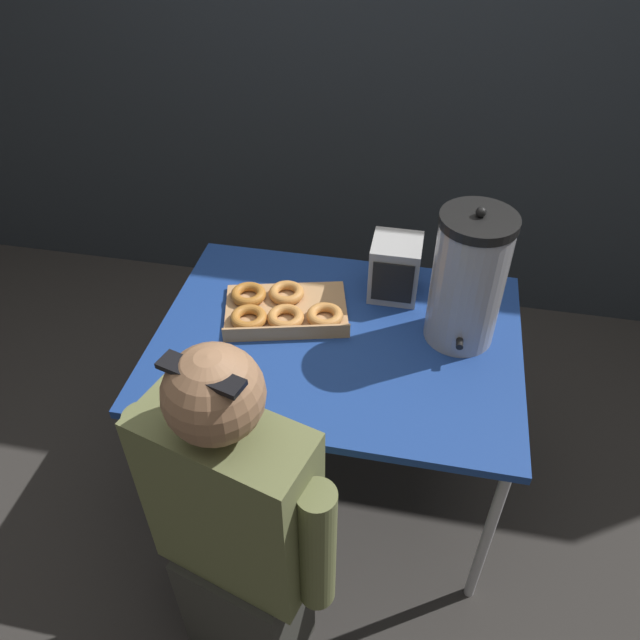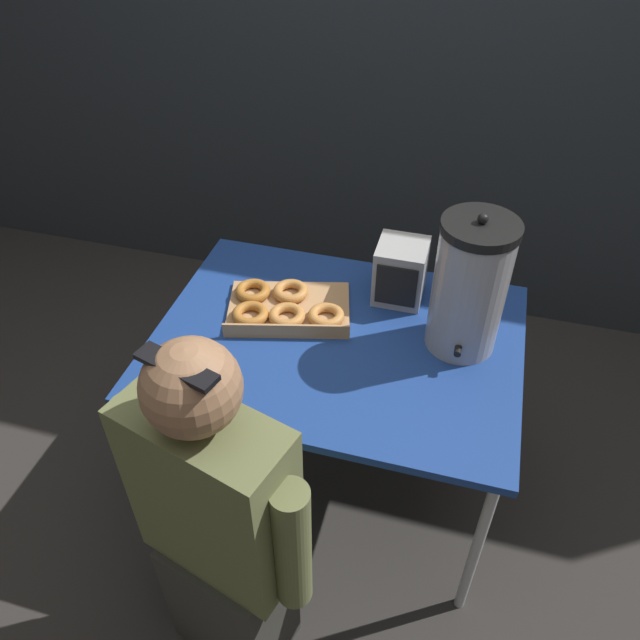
% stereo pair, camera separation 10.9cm
% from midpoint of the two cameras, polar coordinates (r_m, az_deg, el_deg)
% --- Properties ---
extents(ground_plane, '(12.00, 12.00, 0.00)m').
position_cam_midpoint_polar(ground_plane, '(2.45, -0.02, -13.87)').
color(ground_plane, '#2D2B28').
extents(back_wall, '(6.00, 0.11, 2.66)m').
position_cam_midpoint_polar(back_wall, '(2.70, 5.54, 26.45)').
color(back_wall, '#23282D').
rests_on(back_wall, ground).
extents(folding_table, '(1.12, 0.83, 0.70)m').
position_cam_midpoint_polar(folding_table, '(1.95, -0.03, -2.64)').
color(folding_table, navy).
rests_on(folding_table, ground).
extents(donut_box, '(0.44, 0.35, 0.05)m').
position_cam_midpoint_polar(donut_box, '(1.99, -5.06, 0.94)').
color(donut_box, tan).
rests_on(donut_box, folding_table).
extents(coffee_urn, '(0.22, 0.24, 0.45)m').
position_cam_midpoint_polar(coffee_urn, '(1.83, 11.71, 3.59)').
color(coffee_urn, '#939399').
rests_on(coffee_urn, folding_table).
extents(cell_phone, '(0.14, 0.16, 0.01)m').
position_cam_midpoint_polar(cell_phone, '(1.79, -11.25, -6.32)').
color(cell_phone, black).
rests_on(cell_phone, folding_table).
extents(space_heater, '(0.16, 0.17, 0.20)m').
position_cam_midpoint_polar(space_heater, '(2.04, 5.35, 4.72)').
color(space_heater, '#9E9E9E').
rests_on(space_heater, folding_table).
extents(person_seated, '(0.52, 0.30, 1.21)m').
position_cam_midpoint_polar(person_seated, '(1.66, -9.58, -19.03)').
color(person_seated, '#33332D').
rests_on(person_seated, ground).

